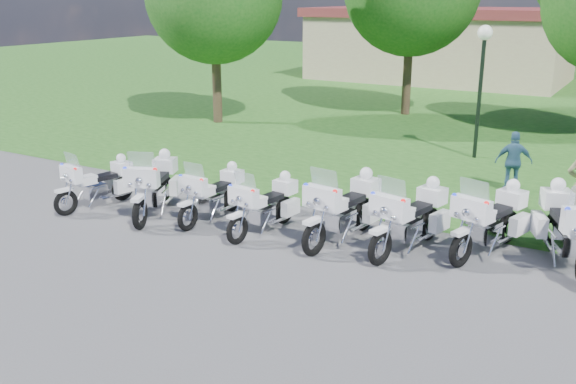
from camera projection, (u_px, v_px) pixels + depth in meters
The scene contains 13 objects.
ground at pixel (280, 260), 12.26m from camera, with size 100.00×100.00×0.00m, color #56565B.
grass_lawn at pixel (540, 88), 34.47m from camera, with size 100.00×48.00×0.01m, color #25581C.
motorcycle_0 at pixel (99, 182), 15.17m from camera, with size 0.95×2.11×1.43m.
motorcycle_1 at pixel (155, 185), 14.62m from camera, with size 1.40×2.33×1.66m.
motorcycle_2 at pixel (214, 193), 14.32m from camera, with size 0.75×2.16×1.45m.
motorcycle_3 at pixel (266, 204), 13.54m from camera, with size 0.87×2.17×1.46m.
motorcycle_4 at pixel (345, 207), 13.03m from camera, with size 1.04×2.51×1.69m.
motorcycle_5 at pixel (411, 217), 12.53m from camera, with size 1.13×2.43×1.65m.
motorcycle_6 at pixel (491, 219), 12.41m from camera, with size 1.22×2.38×1.64m.
motorcycle_7 at pixel (568, 227), 11.83m from camera, with size 1.55×2.46×1.77m.
lamp_post at pixel (483, 58), 19.00m from camera, with size 0.44×0.44×4.00m.
building_west at pixel (440, 44), 37.59m from camera, with size 14.56×8.32×4.10m.
bystander_c at pixel (514, 162), 16.28m from camera, with size 0.91×0.38×1.55m, color #366183.
Camera 1 is at (5.89, -9.68, 4.86)m, focal length 40.00 mm.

